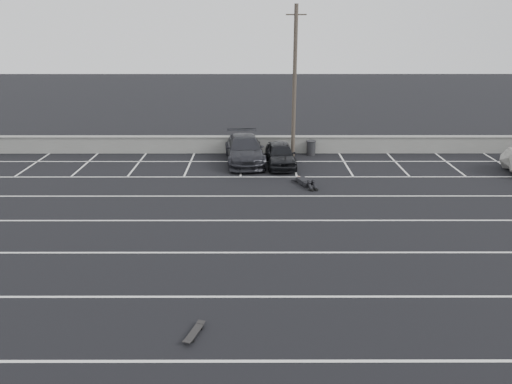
{
  "coord_description": "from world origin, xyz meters",
  "views": [
    {
      "loc": [
        -1.21,
        -16.18,
        8.0
      ],
      "look_at": [
        -1.18,
        3.74,
        1.0
      ],
      "focal_mm": 35.0,
      "sensor_mm": 36.0,
      "label": 1
    }
  ],
  "objects_px": {
    "car_left": "(280,154)",
    "utility_pole": "(294,83)",
    "trash_bin": "(311,148)",
    "skateboard": "(194,333)",
    "car_right": "(245,150)",
    "person": "(303,179)"
  },
  "relations": [
    {
      "from": "car_right",
      "to": "skateboard",
      "type": "height_order",
      "value": "car_right"
    },
    {
      "from": "car_right",
      "to": "car_left",
      "type": "bearing_deg",
      "value": -25.36
    },
    {
      "from": "car_left",
      "to": "car_right",
      "type": "height_order",
      "value": "car_right"
    },
    {
      "from": "trash_bin",
      "to": "person",
      "type": "distance_m",
      "value": 5.68
    },
    {
      "from": "car_right",
      "to": "trash_bin",
      "type": "relative_size",
      "value": 5.8
    },
    {
      "from": "trash_bin",
      "to": "utility_pole",
      "type": "bearing_deg",
      "value": -166.8
    },
    {
      "from": "car_right",
      "to": "skateboard",
      "type": "relative_size",
      "value": 5.95
    },
    {
      "from": "trash_bin",
      "to": "person",
      "type": "bearing_deg",
      "value": -99.96
    },
    {
      "from": "utility_pole",
      "to": "trash_bin",
      "type": "relative_size",
      "value": 9.71
    },
    {
      "from": "car_left",
      "to": "person",
      "type": "bearing_deg",
      "value": -75.95
    },
    {
      "from": "utility_pole",
      "to": "skateboard",
      "type": "xyz_separation_m",
      "value": [
        -3.91,
        -18.13,
        -4.33
      ]
    },
    {
      "from": "person",
      "to": "skateboard",
      "type": "relative_size",
      "value": 3.04
    },
    {
      "from": "skateboard",
      "to": "car_left",
      "type": "bearing_deg",
      "value": 96.76
    },
    {
      "from": "car_left",
      "to": "trash_bin",
      "type": "distance_m",
      "value": 3.07
    },
    {
      "from": "trash_bin",
      "to": "skateboard",
      "type": "relative_size",
      "value": 1.02
    },
    {
      "from": "car_left",
      "to": "skateboard",
      "type": "height_order",
      "value": "car_left"
    },
    {
      "from": "car_left",
      "to": "person",
      "type": "xyz_separation_m",
      "value": [
        1.01,
        -3.26,
        -0.42
      ]
    },
    {
      "from": "car_left",
      "to": "trash_bin",
      "type": "bearing_deg",
      "value": 46.22
    },
    {
      "from": "car_left",
      "to": "skateboard",
      "type": "relative_size",
      "value": 4.46
    },
    {
      "from": "car_left",
      "to": "utility_pole",
      "type": "xyz_separation_m",
      "value": [
        0.86,
        2.06,
        3.75
      ]
    },
    {
      "from": "car_right",
      "to": "person",
      "type": "bearing_deg",
      "value": -58.08
    },
    {
      "from": "utility_pole",
      "to": "person",
      "type": "distance_m",
      "value": 6.76
    }
  ]
}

